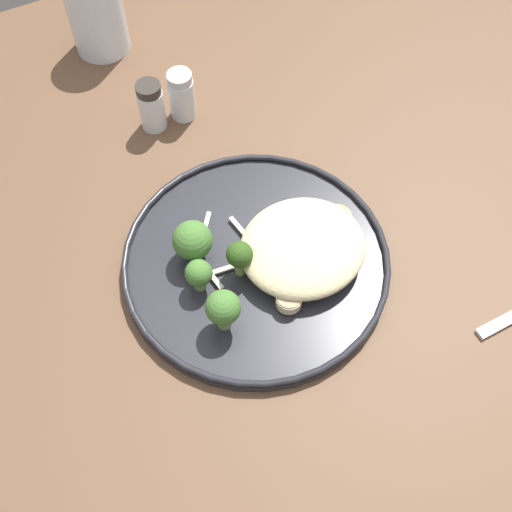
{
  "coord_description": "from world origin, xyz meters",
  "views": [
    {
      "loc": [
        0.15,
        0.37,
        1.37
      ],
      "look_at": [
        -0.02,
        0.04,
        0.76
      ],
      "focal_mm": 47.04,
      "sensor_mm": 36.0,
      "label": 1
    }
  ],
  "objects_px": {
    "broccoli_floret_left_leaning": "(192,240)",
    "broccoli_floret_center_pile": "(241,255)",
    "broccoli_floret_rear_charred": "(223,309)",
    "seared_scallop_right_edge": "(337,218)",
    "salt_shaker": "(182,95)",
    "seared_scallop_large_seared": "(296,236)",
    "seared_scallop_tilted_round": "(254,245)",
    "seared_scallop_rear_pale": "(289,300)",
    "seared_scallop_tiny_bay": "(317,255)",
    "dinner_plate": "(256,262)",
    "water_glass": "(97,19)",
    "seared_scallop_on_noodles": "(294,219)",
    "pepper_shaker": "(148,107)",
    "seared_scallop_center_golden": "(293,253)",
    "broccoli_floret_small_sprig": "(199,274)"
  },
  "relations": [
    {
      "from": "seared_scallop_tiny_bay",
      "to": "seared_scallop_center_golden",
      "type": "bearing_deg",
      "value": -30.73
    },
    {
      "from": "dinner_plate",
      "to": "broccoli_floret_left_leaning",
      "type": "distance_m",
      "value": 0.07
    },
    {
      "from": "seared_scallop_tilted_round",
      "to": "seared_scallop_rear_pale",
      "type": "height_order",
      "value": "seared_scallop_rear_pale"
    },
    {
      "from": "seared_scallop_center_golden",
      "to": "seared_scallop_tilted_round",
      "type": "relative_size",
      "value": 0.91
    },
    {
      "from": "salt_shaker",
      "to": "seared_scallop_large_seared",
      "type": "bearing_deg",
      "value": 97.51
    },
    {
      "from": "broccoli_floret_center_pile",
      "to": "pepper_shaker",
      "type": "bearing_deg",
      "value": -88.64
    },
    {
      "from": "seared_scallop_on_noodles",
      "to": "salt_shaker",
      "type": "distance_m",
      "value": 0.22
    },
    {
      "from": "seared_scallop_large_seared",
      "to": "seared_scallop_rear_pale",
      "type": "bearing_deg",
      "value": 56.16
    },
    {
      "from": "seared_scallop_large_seared",
      "to": "seared_scallop_tilted_round",
      "type": "xyz_separation_m",
      "value": [
        0.05,
        -0.01,
        -0.0
      ]
    },
    {
      "from": "seared_scallop_rear_pale",
      "to": "seared_scallop_on_noodles",
      "type": "bearing_deg",
      "value": -121.27
    },
    {
      "from": "dinner_plate",
      "to": "seared_scallop_large_seared",
      "type": "bearing_deg",
      "value": -177.22
    },
    {
      "from": "broccoli_floret_small_sprig",
      "to": "seared_scallop_large_seared",
      "type": "bearing_deg",
      "value": -178.11
    },
    {
      "from": "seared_scallop_large_seared",
      "to": "broccoli_floret_left_leaning",
      "type": "xyz_separation_m",
      "value": [
        0.11,
        -0.03,
        0.02
      ]
    },
    {
      "from": "salt_shaker",
      "to": "seared_scallop_rear_pale",
      "type": "bearing_deg",
      "value": 87.6
    },
    {
      "from": "seared_scallop_tilted_round",
      "to": "broccoli_floret_center_pile",
      "type": "bearing_deg",
      "value": 37.9
    },
    {
      "from": "seared_scallop_large_seared",
      "to": "seared_scallop_on_noodles",
      "type": "relative_size",
      "value": 1.0
    },
    {
      "from": "seared_scallop_tilted_round",
      "to": "broccoli_floret_left_leaning",
      "type": "bearing_deg",
      "value": -20.71
    },
    {
      "from": "dinner_plate",
      "to": "water_glass",
      "type": "bearing_deg",
      "value": -85.9
    },
    {
      "from": "broccoli_floret_center_pile",
      "to": "broccoli_floret_left_leaning",
      "type": "relative_size",
      "value": 0.93
    },
    {
      "from": "broccoli_floret_rear_charred",
      "to": "pepper_shaker",
      "type": "xyz_separation_m",
      "value": [
        -0.04,
        -0.29,
        -0.01
      ]
    },
    {
      "from": "broccoli_floret_small_sprig",
      "to": "salt_shaker",
      "type": "xyz_separation_m",
      "value": [
        -0.09,
        -0.24,
        -0.0
      ]
    },
    {
      "from": "seared_scallop_tiny_bay",
      "to": "broccoli_floret_left_leaning",
      "type": "relative_size",
      "value": 0.64
    },
    {
      "from": "seared_scallop_large_seared",
      "to": "broccoli_floret_center_pile",
      "type": "distance_m",
      "value": 0.07
    },
    {
      "from": "seared_scallop_center_golden",
      "to": "broccoli_floret_rear_charred",
      "type": "height_order",
      "value": "broccoli_floret_rear_charred"
    },
    {
      "from": "seared_scallop_rear_pale",
      "to": "seared_scallop_large_seared",
      "type": "bearing_deg",
      "value": -123.84
    },
    {
      "from": "seared_scallop_large_seared",
      "to": "broccoli_floret_left_leaning",
      "type": "height_order",
      "value": "broccoli_floret_left_leaning"
    },
    {
      "from": "broccoli_floret_left_leaning",
      "to": "broccoli_floret_center_pile",
      "type": "bearing_deg",
      "value": 131.79
    },
    {
      "from": "seared_scallop_center_golden",
      "to": "broccoli_floret_left_leaning",
      "type": "xyz_separation_m",
      "value": [
        0.09,
        -0.05,
        0.02
      ]
    },
    {
      "from": "seared_scallop_right_edge",
      "to": "salt_shaker",
      "type": "relative_size",
      "value": 0.48
    },
    {
      "from": "seared_scallop_tilted_round",
      "to": "broccoli_floret_left_leaning",
      "type": "height_order",
      "value": "broccoli_floret_left_leaning"
    },
    {
      "from": "dinner_plate",
      "to": "seared_scallop_rear_pale",
      "type": "bearing_deg",
      "value": 95.43
    },
    {
      "from": "seared_scallop_large_seared",
      "to": "water_glass",
      "type": "distance_m",
      "value": 0.41
    },
    {
      "from": "seared_scallop_on_noodles",
      "to": "broccoli_floret_rear_charred",
      "type": "xyz_separation_m",
      "value": [
        0.12,
        0.08,
        0.02
      ]
    },
    {
      "from": "seared_scallop_rear_pale",
      "to": "salt_shaker",
      "type": "relative_size",
      "value": 0.41
    },
    {
      "from": "seared_scallop_center_golden",
      "to": "seared_scallop_right_edge",
      "type": "height_order",
      "value": "seared_scallop_center_golden"
    },
    {
      "from": "seared_scallop_center_golden",
      "to": "broccoli_floret_center_pile",
      "type": "distance_m",
      "value": 0.06
    },
    {
      "from": "broccoli_floret_center_pile",
      "to": "water_glass",
      "type": "height_order",
      "value": "water_glass"
    },
    {
      "from": "seared_scallop_tilted_round",
      "to": "seared_scallop_tiny_bay",
      "type": "distance_m",
      "value": 0.07
    },
    {
      "from": "dinner_plate",
      "to": "broccoli_floret_center_pile",
      "type": "bearing_deg",
      "value": 12.79
    },
    {
      "from": "broccoli_floret_rear_charred",
      "to": "seared_scallop_right_edge",
      "type": "bearing_deg",
      "value": -161.05
    },
    {
      "from": "seared_scallop_large_seared",
      "to": "salt_shaker",
      "type": "relative_size",
      "value": 0.39
    },
    {
      "from": "dinner_plate",
      "to": "seared_scallop_large_seared",
      "type": "relative_size",
      "value": 11.05
    },
    {
      "from": "broccoli_floret_center_pile",
      "to": "water_glass",
      "type": "relative_size",
      "value": 0.47
    },
    {
      "from": "broccoli_floret_left_leaning",
      "to": "broccoli_floret_small_sprig",
      "type": "bearing_deg",
      "value": 75.69
    },
    {
      "from": "seared_scallop_right_edge",
      "to": "broccoli_floret_left_leaning",
      "type": "bearing_deg",
      "value": -11.89
    },
    {
      "from": "seared_scallop_right_edge",
      "to": "pepper_shaker",
      "type": "distance_m",
      "value": 0.27
    },
    {
      "from": "broccoli_floret_left_leaning",
      "to": "salt_shaker",
      "type": "relative_size",
      "value": 0.79
    },
    {
      "from": "dinner_plate",
      "to": "broccoli_floret_rear_charred",
      "type": "xyz_separation_m",
      "value": [
        0.06,
        0.05,
        0.04
      ]
    },
    {
      "from": "seared_scallop_rear_pale",
      "to": "broccoli_floret_left_leaning",
      "type": "relative_size",
      "value": 0.52
    },
    {
      "from": "broccoli_floret_small_sprig",
      "to": "pepper_shaker",
      "type": "xyz_separation_m",
      "value": [
        -0.04,
        -0.24,
        -0.0
      ]
    }
  ]
}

